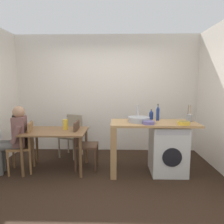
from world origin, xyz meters
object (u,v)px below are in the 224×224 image
at_px(chair_spare_by_wall, 72,133).
at_px(mixing_bowl, 149,122).
at_px(chair_person_seat, 25,144).
at_px(utensil_crock, 189,118).
at_px(colander, 184,123).
at_px(washing_machine, 168,149).
at_px(bottle_squat_brown, 158,113).
at_px(seated_person, 15,136).
at_px(dining_table, 56,136).
at_px(vase, 65,124).
at_px(chair_opposite, 83,142).
at_px(bottle_tall_green, 151,115).

distance_m(chair_spare_by_wall, mixing_bowl, 1.89).
distance_m(chair_person_seat, utensil_crock, 2.97).
bearing_deg(utensil_crock, colander, -123.70).
distance_m(chair_person_seat, washing_machine, 2.57).
xyz_separation_m(washing_machine, mixing_bowl, (-0.38, -0.20, 0.52)).
bearing_deg(utensil_crock, bottle_squat_brown, 167.64).
xyz_separation_m(utensil_crock, colander, (-0.18, -0.27, -0.04)).
distance_m(chair_spare_by_wall, seated_person, 1.23).
bearing_deg(utensil_crock, seated_person, -178.18).
bearing_deg(dining_table, chair_person_seat, -171.40).
distance_m(chair_spare_by_wall, utensil_crock, 2.45).
xyz_separation_m(utensil_crock, vase, (-2.24, 0.12, -0.15)).
bearing_deg(vase, chair_opposite, -8.61).
height_order(colander, vase, colander).
bearing_deg(bottle_squat_brown, chair_spare_by_wall, 158.70).
relative_size(chair_spare_by_wall, bottle_tall_green, 4.75).
bearing_deg(utensil_crock, mixing_bowl, -161.55).
bearing_deg(dining_table, seated_person, -170.33).
height_order(dining_table, chair_person_seat, chair_person_seat).
distance_m(chair_person_seat, chair_spare_by_wall, 1.09).
distance_m(bottle_tall_green, bottle_squat_brown, 0.15).
xyz_separation_m(chair_opposite, utensil_crock, (1.91, -0.07, 0.48)).
bearing_deg(mixing_bowl, bottle_squat_brown, 58.84).
xyz_separation_m(chair_person_seat, chair_opposite, (1.02, 0.13, 0.00)).
bearing_deg(bottle_squat_brown, dining_table, -177.10).
relative_size(dining_table, washing_machine, 1.28).
distance_m(chair_person_seat, bottle_squat_brown, 2.47).
xyz_separation_m(bottle_squat_brown, utensil_crock, (0.53, -0.12, -0.07)).
bearing_deg(bottle_squat_brown, chair_opposite, -178.20).
bearing_deg(bottle_tall_green, mixing_bowl, -104.24).
relative_size(dining_table, seated_person, 0.92).
bearing_deg(chair_person_seat, bottle_tall_green, -96.59).
relative_size(bottle_tall_green, bottle_squat_brown, 0.63).
relative_size(chair_spare_by_wall, utensil_crock, 3.00).
distance_m(bottle_tall_green, mixing_bowl, 0.48).
bearing_deg(utensil_crock, dining_table, 179.48).
bearing_deg(utensil_crock, vase, 176.89).
relative_size(seated_person, bottle_squat_brown, 4.01).
xyz_separation_m(chair_spare_by_wall, seated_person, (-0.83, -0.89, 0.16)).
xyz_separation_m(chair_spare_by_wall, bottle_squat_brown, (1.73, -0.68, 0.55)).
xyz_separation_m(chair_spare_by_wall, bottle_tall_green, (1.63, -0.58, 0.50)).
relative_size(colander, vase, 1.05).
relative_size(bottle_tall_green, colander, 0.95).
xyz_separation_m(chair_opposite, chair_spare_by_wall, (-0.35, 0.72, 0.00)).
bearing_deg(washing_machine, mixing_bowl, -152.62).
bearing_deg(chair_person_seat, colander, -107.69).
relative_size(mixing_bowl, colander, 1.01).
bearing_deg(seated_person, utensil_crock, -101.53).
height_order(bottle_squat_brown, vase, bottle_squat_brown).
bearing_deg(vase, dining_table, -146.31).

